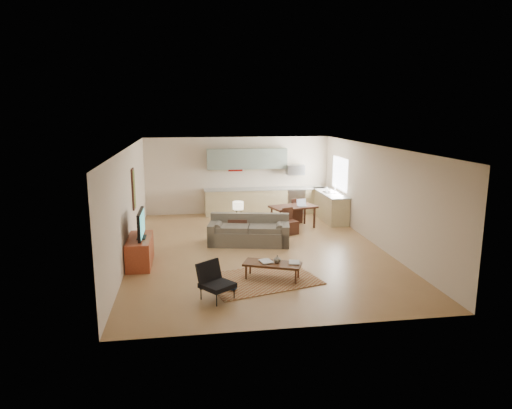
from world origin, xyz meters
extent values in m
plane|color=olive|center=(0.00, 0.00, 0.00)|extent=(9.00, 9.00, 0.00)
plane|color=white|center=(0.00, 0.00, 2.70)|extent=(9.00, 9.00, 0.00)
plane|color=beige|center=(0.00, 4.50, 1.35)|extent=(6.50, 0.00, 6.50)
plane|color=beige|center=(0.00, -4.50, 1.35)|extent=(6.50, 0.00, 6.50)
plane|color=beige|center=(-3.25, 0.00, 1.35)|extent=(0.00, 9.00, 9.00)
plane|color=beige|center=(3.25, 0.00, 1.35)|extent=(0.00, 9.00, 9.00)
cube|color=#A5A8AD|center=(2.00, 4.18, 0.45)|extent=(0.62, 0.62, 0.90)
cube|color=#A5A8AD|center=(2.00, 4.20, 1.55)|extent=(0.62, 0.40, 0.35)
cube|color=slate|center=(0.30, 4.33, 1.95)|extent=(2.80, 0.34, 0.70)
cube|color=white|center=(3.23, 3.00, 1.55)|extent=(0.02, 1.40, 1.05)
cube|color=brown|center=(-0.26, -2.21, 0.01)|extent=(2.65, 2.16, 0.02)
imported|color=maroon|center=(-0.27, -2.16, 0.39)|extent=(0.37, 0.42, 0.03)
imported|color=navy|center=(0.33, -2.25, 0.38)|extent=(0.36, 0.41, 0.02)
imported|color=black|center=(0.09, -2.20, 0.45)|extent=(0.19, 0.19, 0.17)
imported|color=beige|center=(2.83, 3.08, 1.02)|extent=(0.13, 0.13, 0.19)
camera|label=1|loc=(-1.79, -11.44, 3.60)|focal=32.00mm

